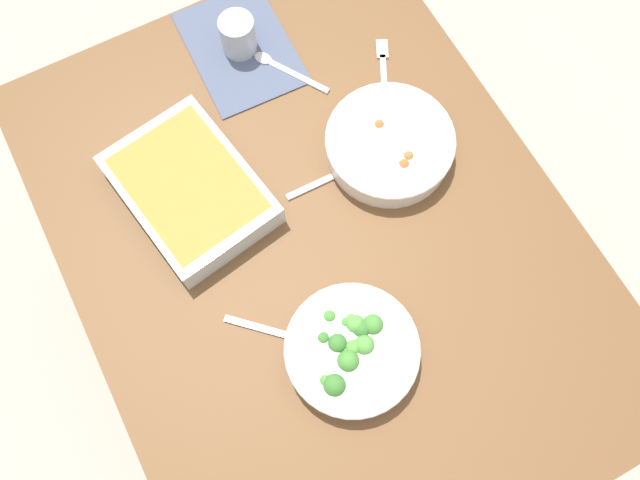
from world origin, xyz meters
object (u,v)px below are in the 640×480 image
Objects in this scene: spoon_by_broccoli at (285,335)px; spoon_by_stew at (340,173)px; spoon_spare at (281,67)px; drink_cup at (238,37)px; baking_dish at (190,189)px; broccoli_bowl at (352,350)px; stew_bowl at (390,144)px; fork_on_table at (383,71)px.

spoon_by_stew is at bearing -45.50° from spoon_by_broccoli.
drink_cup is at bearing 32.01° from spoon_spare.
drink_cup reaches higher than baking_dish.
drink_cup is (0.66, -0.10, 0.01)m from broccoli_bowl.
broccoli_bowl is 0.67m from drink_cup.
drink_cup is 0.61× the size of spoon_by_broccoli.
drink_cup reaches higher than spoon_by_stew.
fork_on_table is at bearing -26.99° from stew_bowl.
broccoli_bowl is 0.60m from spoon_spare.
drink_cup reaches higher than spoon_spare.
baking_dish is at bearing 98.60° from fork_on_table.
baking_dish reaches higher than spoon_by_broccoli.
spoon_by_broccoli is 0.58m from fork_on_table.
baking_dish is at bearing 138.93° from drink_cup.
spoon_by_broccoli reaches higher than fork_on_table.
spoon_spare reaches higher than fork_on_table.
stew_bowl is 1.78× the size of spoon_by_broccoli.
baking_dish is at bearing 6.06° from spoon_by_broccoli.
fork_on_table is (0.39, -0.42, -0.00)m from spoon_by_broccoli.
drink_cup reaches higher than broccoli_bowl.
spoon_by_broccoli is 0.88× the size of spoon_spare.
spoon_by_stew is (0.00, 0.11, -0.03)m from stew_bowl.
baking_dish reaches higher than spoon_spare.
fork_on_table is at bearing -128.79° from drink_cup.
drink_cup is 0.48× the size of spoon_by_stew.
spoon_by_stew is at bearing -108.70° from baking_dish.
baking_dish is at bearing 71.30° from spoon_by_stew.
baking_dish is 1.90× the size of spoon_by_stew.
baking_dish reaches higher than fork_on_table.
spoon_spare is at bearing -147.99° from drink_cup.
spoon_by_stew is 1.25× the size of spoon_by_broccoli.
broccoli_bowl reaches higher than fork_on_table.
drink_cup is 0.10m from spoon_spare.
stew_bowl is at bearing -159.67° from spoon_spare.
stew_bowl reaches higher than spoon_by_broccoli.
stew_bowl is 0.38m from drink_cup.
broccoli_bowl is 0.58m from fork_on_table.
spoon_by_stew is 0.25m from fork_on_table.
spoon_spare is (0.27, 0.10, -0.03)m from stew_bowl.
stew_bowl is 1.07× the size of broccoli_bowl.
spoon_spare is (0.17, -0.28, -0.03)m from baking_dish.
spoon_spare is at bearing 20.33° from stew_bowl.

